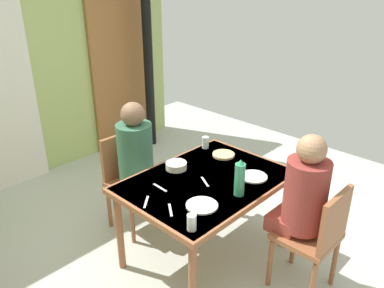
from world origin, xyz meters
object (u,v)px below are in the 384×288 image
(chair_near_diner, at_px, (316,235))
(chair_far_diner, at_px, (129,176))
(water_bottle_green_near, at_px, (240,178))
(person_far_diner, at_px, (136,152))
(person_near_diner, at_px, (304,193))
(serving_bowl_center, at_px, (176,166))
(dining_table, at_px, (206,188))

(chair_near_diner, bearing_deg, chair_far_diner, 103.38)
(water_bottle_green_near, bearing_deg, chair_near_diner, -62.89)
(chair_near_diner, height_order, person_far_diner, person_far_diner)
(person_near_diner, height_order, person_far_diner, same)
(person_far_diner, xyz_separation_m, serving_bowl_center, (0.10, -0.38, -0.03))
(dining_table, distance_m, water_bottle_green_near, 0.37)
(chair_far_diner, height_order, serving_bowl_center, chair_far_diner)
(chair_near_diner, distance_m, chair_far_diner, 1.67)
(chair_far_diner, bearing_deg, water_bottle_green_near, 96.62)
(serving_bowl_center, bearing_deg, chair_near_diner, -75.25)
(person_near_diner, bearing_deg, person_far_diner, 105.96)
(person_near_diner, xyz_separation_m, water_bottle_green_near, (-0.26, 0.36, 0.08))
(person_near_diner, xyz_separation_m, serving_bowl_center, (-0.29, 0.97, -0.03))
(water_bottle_green_near, bearing_deg, chair_far_diner, 96.62)
(chair_far_diner, distance_m, serving_bowl_center, 0.59)
(dining_table, relative_size, chair_far_diner, 1.45)
(person_near_diner, relative_size, water_bottle_green_near, 2.78)
(chair_far_diner, relative_size, serving_bowl_center, 5.12)
(chair_far_diner, distance_m, water_bottle_green_near, 1.19)
(dining_table, relative_size, water_bottle_green_near, 4.54)
(chair_near_diner, distance_m, person_near_diner, 0.31)
(chair_near_diner, xyz_separation_m, water_bottle_green_near, (-0.26, 0.50, 0.36))
(chair_far_diner, relative_size, water_bottle_green_near, 3.14)
(chair_far_diner, xyz_separation_m, serving_bowl_center, (0.10, -0.52, 0.26))
(person_near_diner, distance_m, water_bottle_green_near, 0.45)
(dining_table, relative_size, chair_near_diner, 1.45)
(person_near_diner, relative_size, serving_bowl_center, 4.53)
(dining_table, height_order, serving_bowl_center, serving_bowl_center)
(dining_table, bearing_deg, person_near_diner, -69.36)
(water_bottle_green_near, height_order, serving_bowl_center, water_bottle_green_near)
(water_bottle_green_near, bearing_deg, dining_table, 89.76)
(person_near_diner, bearing_deg, chair_far_diner, 104.56)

